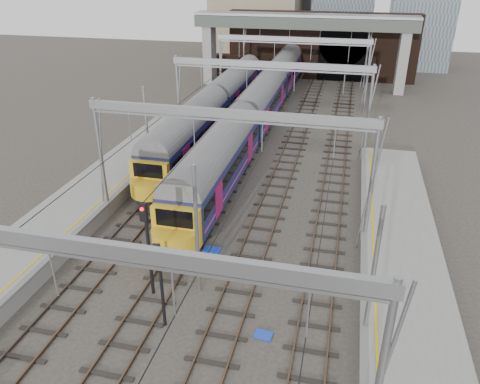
% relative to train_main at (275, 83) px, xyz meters
% --- Properties ---
extents(ground, '(160.00, 160.00, 0.00)m').
position_rel_train_main_xyz_m(ground, '(2.00, -37.11, -2.52)').
color(ground, '#38332D').
rests_on(ground, ground).
extents(platform_left, '(4.32, 55.00, 1.12)m').
position_rel_train_main_xyz_m(platform_left, '(-8.18, -34.61, -1.97)').
color(platform_left, gray).
rests_on(platform_left, ground).
extents(platform_right, '(4.32, 47.00, 1.12)m').
position_rel_train_main_xyz_m(platform_right, '(12.18, -38.61, -1.97)').
color(platform_right, gray).
rests_on(platform_right, ground).
extents(tracks, '(14.40, 80.00, 0.22)m').
position_rel_train_main_xyz_m(tracks, '(2.00, -22.11, -2.50)').
color(tracks, '#4C3828').
rests_on(tracks, ground).
extents(overhead_line, '(16.80, 80.00, 8.00)m').
position_rel_train_main_xyz_m(overhead_line, '(2.00, -15.63, 4.05)').
color(overhead_line, gray).
rests_on(overhead_line, ground).
extents(retaining_wall, '(28.00, 2.75, 9.00)m').
position_rel_train_main_xyz_m(retaining_wall, '(3.40, 14.82, 1.81)').
color(retaining_wall, black).
rests_on(retaining_wall, ground).
extents(overbridge, '(28.00, 3.00, 9.25)m').
position_rel_train_main_xyz_m(overbridge, '(2.00, 8.89, 4.75)').
color(overbridge, gray).
rests_on(overbridge, ground).
extents(train_main, '(2.85, 65.95, 4.89)m').
position_rel_train_main_xyz_m(train_main, '(0.00, 0.00, 0.00)').
color(train_main, black).
rests_on(train_main, ground).
extents(train_second, '(2.78, 32.21, 4.79)m').
position_rel_train_main_xyz_m(train_second, '(-4.00, -11.14, -0.05)').
color(train_second, black).
rests_on(train_second, ground).
extents(signal_near_left, '(0.39, 0.48, 5.29)m').
position_rel_train_main_xyz_m(signal_near_left, '(-0.21, -35.98, 0.78)').
color(signal_near_left, black).
rests_on(signal_near_left, ground).
extents(signal_near_centre, '(0.35, 0.46, 4.54)m').
position_rel_train_main_xyz_m(signal_near_centre, '(1.24, -38.04, 0.37)').
color(signal_near_centre, black).
rests_on(signal_near_centre, ground).
extents(equip_cover_a, '(1.02, 0.80, 0.11)m').
position_rel_train_main_xyz_m(equip_cover_a, '(-0.79, -31.62, -2.47)').
color(equip_cover_a, blue).
rests_on(equip_cover_a, ground).
extents(equip_cover_b, '(1.01, 0.75, 0.11)m').
position_rel_train_main_xyz_m(equip_cover_b, '(1.62, -31.52, -2.46)').
color(equip_cover_b, blue).
rests_on(equip_cover_b, ground).
extents(equip_cover_c, '(0.85, 0.64, 0.09)m').
position_rel_train_main_xyz_m(equip_cover_c, '(5.84, -37.62, -2.47)').
color(equip_cover_c, blue).
rests_on(equip_cover_c, ground).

